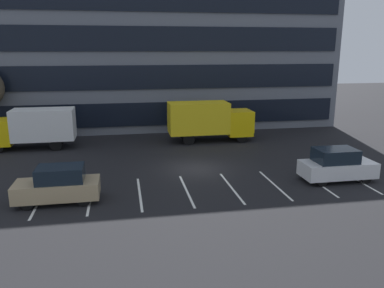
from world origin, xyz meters
The scene contains 7 objects.
ground_plane centered at (0.00, 0.00, 0.00)m, with size 120.00×120.00×0.00m, color black.
office_building centered at (0.00, 17.95, 10.80)m, with size 35.35×11.81×21.60m.
lot_markings centered at (0.00, -4.22, 0.00)m, with size 19.74×5.40×0.01m.
box_truck_yellow centered at (-12.51, 7.94, 1.90)m, with size 7.27×2.41×3.37m.
box_truck_yellow_all centered at (2.70, 7.92, 2.03)m, with size 7.76×2.57×3.60m.
suv_tan centered at (-8.65, -4.68, 0.99)m, with size 4.54×1.93×2.05m.
suv_white centered at (8.42, -4.11, 1.02)m, with size 4.69×1.99×2.12m.
Camera 1 is at (-4.97, -25.66, 8.33)m, focal length 35.97 mm.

